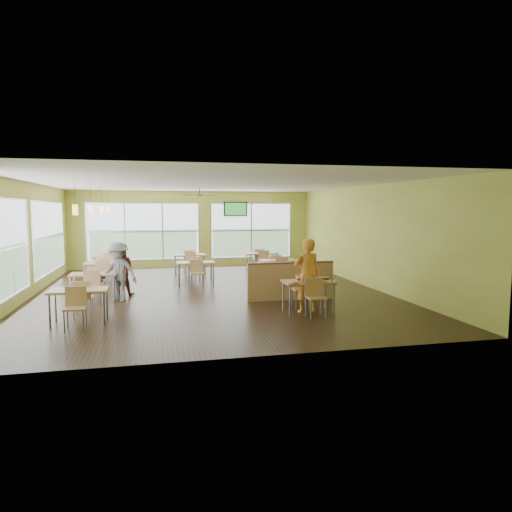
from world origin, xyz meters
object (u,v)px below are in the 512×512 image
Objects in this scene: main_table at (308,286)px; food_basket at (325,278)px; half_wall_divider at (291,281)px; man_plaid at (307,275)px.

main_table is 0.53m from food_basket.
half_wall_divider is 1.35× the size of man_plaid.
half_wall_divider is 1.42m from food_basket.
main_table is 0.63× the size of half_wall_divider.
man_plaid reaches higher than half_wall_divider.
main_table is at bearing -163.34° from food_basket.
food_basket is at bearing -166.63° from man_plaid.
man_plaid is 0.58m from food_basket.
half_wall_divider is at bearing -97.18° from man_plaid.
half_wall_divider reaches higher than food_basket.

